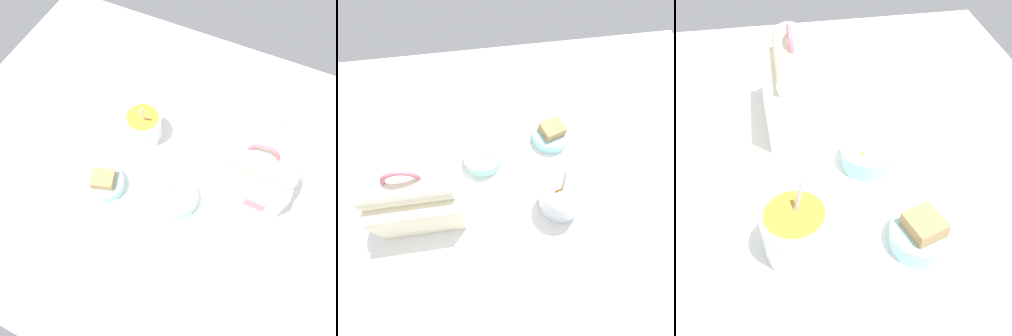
% 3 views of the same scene
% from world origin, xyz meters
% --- Properties ---
extents(desk_surface, '(1.40, 1.10, 0.02)m').
position_xyz_m(desk_surface, '(0.00, 0.00, 0.01)').
color(desk_surface, white).
rests_on(desk_surface, ground).
extents(lunch_bag, '(0.20, 0.13, 0.22)m').
position_xyz_m(lunch_bag, '(0.22, 0.04, 0.11)').
color(lunch_bag, '#EFE5C1').
rests_on(lunch_bag, desk_surface).
extents(soup_cup, '(0.11, 0.11, 0.15)m').
position_xyz_m(soup_cup, '(-0.11, 0.07, 0.07)').
color(soup_cup, silver).
rests_on(soup_cup, desk_surface).
extents(bento_bowl_sandwich, '(0.11, 0.11, 0.06)m').
position_xyz_m(bento_bowl_sandwich, '(-0.14, -0.13, 0.04)').
color(bento_bowl_sandwich, '#93D1CC').
rests_on(bento_bowl_sandwich, desk_surface).
extents(bento_bowl_snacks, '(0.11, 0.11, 0.05)m').
position_xyz_m(bento_bowl_snacks, '(0.06, -0.09, 0.04)').
color(bento_bowl_snacks, '#93D1CC').
rests_on(bento_bowl_snacks, desk_surface).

